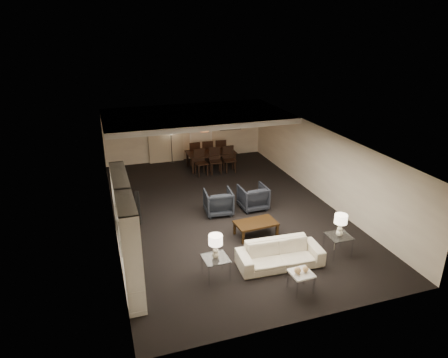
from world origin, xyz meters
TOP-DOWN VIEW (x-y plane):
  - floor at (0.00, 0.00)m, footprint 11.00×11.00m
  - ceiling at (0.00, 0.00)m, footprint 7.00×11.00m
  - wall_back at (0.00, 5.50)m, footprint 7.00×0.02m
  - wall_front at (0.00, -5.50)m, footprint 7.00×0.02m
  - wall_left at (-3.50, 0.00)m, footprint 0.02×11.00m
  - wall_right at (3.50, 0.00)m, footprint 0.02×11.00m
  - ceiling_soffit at (0.00, 3.50)m, footprint 7.00×4.00m
  - curtains at (-0.90, 5.42)m, footprint 1.50×0.12m
  - door at (0.70, 5.47)m, footprint 0.90×0.05m
  - painting at (2.10, 5.46)m, footprint 0.95×0.04m
  - media_unit at (-3.31, -2.60)m, footprint 0.38×3.40m
  - pendant_light at (0.30, 3.50)m, footprint 0.52×0.52m
  - sofa at (0.35, -3.47)m, footprint 2.20×0.96m
  - coffee_table at (0.35, -1.87)m, footprint 1.23×0.77m
  - armchair_left at (-0.25, -0.17)m, footprint 0.93×0.96m
  - armchair_right at (0.95, -0.17)m, footprint 0.87×0.90m
  - side_table_left at (-1.35, -3.47)m, footprint 0.62×0.62m
  - side_table_right at (2.05, -3.47)m, footprint 0.61×0.61m
  - table_lamp_left at (-1.35, -3.47)m, footprint 0.35×0.35m
  - table_lamp_right at (2.05, -3.47)m, footprint 0.35×0.35m
  - marble_table at (0.35, -4.57)m, footprint 0.52×0.52m
  - gold_gourd_a at (0.25, -4.57)m, footprint 0.16×0.16m
  - gold_gourd_b at (0.45, -4.57)m, footprint 0.14×0.14m
  - television at (-3.28, -1.68)m, footprint 1.14×0.15m
  - vase_blue at (-3.31, -3.49)m, footprint 0.18×0.18m
  - vase_amber at (-3.31, -3.30)m, footprint 0.16×0.16m
  - floor_speaker at (-2.78, -0.12)m, footprint 0.15×0.15m
  - dining_table at (0.74, 3.99)m, footprint 2.03×1.15m
  - chair_nl at (0.14, 3.34)m, footprint 0.54×0.54m
  - chair_nm at (0.74, 3.34)m, footprint 0.54×0.54m
  - chair_nr at (1.34, 3.34)m, footprint 0.49×0.49m
  - chair_fl at (0.14, 4.64)m, footprint 0.53×0.53m
  - chair_fm at (0.74, 4.64)m, footprint 0.53×0.53m
  - chair_fr at (1.34, 4.64)m, footprint 0.55×0.55m
  - floor_lamp at (-0.69, 5.20)m, footprint 0.29×0.29m

SIDE VIEW (x-z plane):
  - floor at x=0.00m, z-range 0.00..0.00m
  - coffee_table at x=0.35m, z-range 0.00..0.42m
  - marble_table at x=0.35m, z-range 0.00..0.49m
  - side_table_left at x=-1.35m, z-range 0.00..0.55m
  - side_table_right at x=2.05m, z-range 0.00..0.55m
  - sofa at x=0.35m, z-range 0.00..0.63m
  - dining_table at x=0.74m, z-range 0.00..0.71m
  - armchair_left at x=-0.25m, z-range 0.00..0.80m
  - armchair_right at x=0.95m, z-range 0.00..0.80m
  - chair_nl at x=0.14m, z-range 0.00..1.05m
  - chair_nm at x=0.74m, z-range 0.00..1.05m
  - chair_nr at x=1.34m, z-range 0.00..1.05m
  - chair_fl at x=0.14m, z-range 0.00..1.05m
  - chair_fm at x=0.74m, z-range 0.00..1.05m
  - chair_fr at x=1.34m, z-range 0.00..1.05m
  - floor_speaker at x=-2.78m, z-range 0.00..1.09m
  - gold_gourd_b at x=0.45m, z-range 0.49..0.63m
  - gold_gourd_a at x=0.25m, z-range 0.49..0.65m
  - floor_lamp at x=-0.69m, z-range 0.00..1.50m
  - table_lamp_left at x=-1.35m, z-range 0.55..1.16m
  - table_lamp_right at x=2.05m, z-range 0.55..1.16m
  - door at x=0.70m, z-range 0.00..2.10m
  - television at x=-3.28m, z-range 0.75..1.41m
  - vase_blue at x=-3.31m, z-range 1.06..1.25m
  - media_unit at x=-3.31m, z-range 0.00..2.35m
  - curtains at x=-0.90m, z-range 0.00..2.40m
  - wall_back at x=0.00m, z-range 0.00..2.50m
  - wall_front at x=0.00m, z-range 0.00..2.50m
  - wall_left at x=-3.50m, z-range 0.00..2.50m
  - wall_right at x=3.50m, z-range 0.00..2.50m
  - painting at x=2.10m, z-range 1.23..1.88m
  - vase_amber at x=-3.31m, z-range 1.56..1.73m
  - pendant_light at x=0.30m, z-range 1.80..2.04m
  - ceiling_soffit at x=0.00m, z-range 2.30..2.50m
  - ceiling at x=0.00m, z-range 2.49..2.51m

